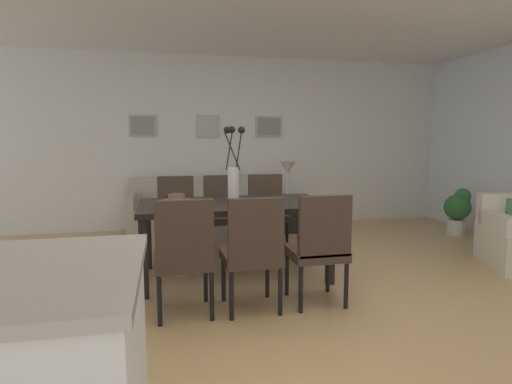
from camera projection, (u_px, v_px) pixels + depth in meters
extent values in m
plane|color=tan|center=(277.00, 304.00, 3.40)|extent=(9.00, 9.00, 0.00)
cube|color=silver|center=(222.00, 143.00, 6.39)|extent=(9.00, 0.10, 2.60)
cube|color=black|center=(234.00, 205.00, 4.03)|extent=(1.80, 0.97, 0.05)
cube|color=black|center=(301.00, 229.00, 4.67)|extent=(0.07, 0.07, 0.69)
cube|color=black|center=(148.00, 236.00, 4.31)|extent=(0.07, 0.07, 0.69)
cube|color=black|center=(330.00, 248.00, 3.85)|extent=(0.07, 0.07, 0.69)
cube|color=black|center=(144.00, 259.00, 3.49)|extent=(0.07, 0.07, 0.69)
cube|color=#3D2D23|center=(184.00, 261.00, 3.18)|extent=(0.45, 0.45, 0.08)
cube|color=#3D2D23|center=(185.00, 233.00, 2.97)|extent=(0.42, 0.07, 0.48)
cylinder|color=black|center=(206.00, 279.00, 3.44)|extent=(0.04, 0.04, 0.38)
cylinder|color=black|center=(159.00, 283.00, 3.35)|extent=(0.04, 0.04, 0.38)
cylinder|color=black|center=(212.00, 296.00, 3.08)|extent=(0.04, 0.04, 0.38)
cylinder|color=black|center=(159.00, 301.00, 2.99)|extent=(0.04, 0.04, 0.38)
cube|color=#3D2D23|center=(176.00, 221.00, 4.75)|extent=(0.46, 0.46, 0.08)
cube|color=#3D2D23|center=(176.00, 196.00, 4.90)|extent=(0.42, 0.08, 0.48)
cylinder|color=black|center=(159.00, 245.00, 4.56)|extent=(0.04, 0.04, 0.38)
cylinder|color=black|center=(193.00, 244.00, 4.62)|extent=(0.04, 0.04, 0.38)
cylinder|color=black|center=(161.00, 237.00, 4.93)|extent=(0.04, 0.04, 0.38)
cylinder|color=black|center=(193.00, 236.00, 4.99)|extent=(0.04, 0.04, 0.38)
cube|color=#3D2D23|center=(251.00, 257.00, 3.28)|extent=(0.45, 0.45, 0.08)
cube|color=#3D2D23|center=(256.00, 230.00, 3.07)|extent=(0.42, 0.07, 0.48)
cylinder|color=black|center=(267.00, 276.00, 3.54)|extent=(0.04, 0.04, 0.38)
cylinder|color=black|center=(223.00, 279.00, 3.45)|extent=(0.04, 0.04, 0.38)
cylinder|color=black|center=(280.00, 291.00, 3.17)|extent=(0.04, 0.04, 0.38)
cylinder|color=black|center=(231.00, 296.00, 3.08)|extent=(0.04, 0.04, 0.38)
cube|color=#3D2D23|center=(224.00, 219.00, 4.89)|extent=(0.46, 0.46, 0.08)
cube|color=#3D2D23|center=(221.00, 195.00, 5.04)|extent=(0.42, 0.08, 0.48)
cylinder|color=black|center=(211.00, 242.00, 4.68)|extent=(0.04, 0.04, 0.38)
cylinder|color=black|center=(244.00, 240.00, 4.78)|extent=(0.04, 0.04, 0.38)
cylinder|color=black|center=(206.00, 235.00, 5.05)|extent=(0.04, 0.04, 0.38)
cylinder|color=black|center=(237.00, 233.00, 5.15)|extent=(0.04, 0.04, 0.38)
cube|color=#3D2D23|center=(316.00, 253.00, 3.41)|extent=(0.44, 0.44, 0.08)
cube|color=#3D2D23|center=(325.00, 226.00, 3.19)|extent=(0.42, 0.06, 0.48)
cylinder|color=black|center=(328.00, 271.00, 3.66)|extent=(0.04, 0.04, 0.38)
cylinder|color=black|center=(287.00, 274.00, 3.58)|extent=(0.04, 0.04, 0.38)
cylinder|color=black|center=(346.00, 286.00, 3.30)|extent=(0.04, 0.04, 0.38)
cylinder|color=black|center=(301.00, 289.00, 3.22)|extent=(0.04, 0.04, 0.38)
cube|color=#3D2D23|center=(268.00, 217.00, 4.99)|extent=(0.46, 0.46, 0.08)
cube|color=#3D2D23|center=(265.00, 194.00, 5.15)|extent=(0.42, 0.08, 0.48)
cylinder|color=black|center=(255.00, 240.00, 4.80)|extent=(0.04, 0.04, 0.38)
cylinder|color=black|center=(287.00, 239.00, 4.87)|extent=(0.04, 0.04, 0.38)
cylinder|color=black|center=(250.00, 233.00, 5.18)|extent=(0.04, 0.04, 0.38)
cylinder|color=black|center=(280.00, 232.00, 5.24)|extent=(0.04, 0.04, 0.38)
cylinder|color=silver|center=(233.00, 185.00, 4.01)|extent=(0.11, 0.11, 0.34)
cylinder|color=black|center=(239.00, 151.00, 4.00)|extent=(0.05, 0.12, 0.37)
sphere|color=black|center=(241.00, 130.00, 3.99)|extent=(0.07, 0.07, 0.07)
cylinder|color=black|center=(229.00, 151.00, 4.01)|extent=(0.08, 0.05, 0.38)
sphere|color=black|center=(227.00, 130.00, 4.01)|extent=(0.07, 0.07, 0.07)
cylinder|color=black|center=(232.00, 151.00, 3.91)|extent=(0.15, 0.06, 0.36)
sphere|color=black|center=(232.00, 130.00, 3.85)|extent=(0.07, 0.07, 0.07)
cylinder|color=#7F705B|center=(178.00, 207.00, 3.70)|extent=(0.32, 0.32, 0.01)
cylinder|color=brown|center=(178.00, 204.00, 3.70)|extent=(0.17, 0.17, 0.06)
cylinder|color=brown|center=(178.00, 202.00, 3.70)|extent=(0.13, 0.13, 0.04)
cylinder|color=#7F705B|center=(177.00, 201.00, 4.13)|extent=(0.32, 0.32, 0.01)
cylinder|color=brown|center=(177.00, 197.00, 4.12)|extent=(0.17, 0.17, 0.06)
cylinder|color=brown|center=(177.00, 196.00, 4.12)|extent=(0.13, 0.13, 0.04)
cube|color=#B2A899|center=(204.00, 220.00, 5.87)|extent=(2.04, 0.84, 0.42)
cube|color=#B2A899|center=(201.00, 190.00, 6.15)|extent=(2.04, 0.16, 0.38)
cube|color=#B2A899|center=(270.00, 197.00, 6.04)|extent=(0.10, 0.84, 0.20)
cube|color=#B2A899|center=(132.00, 201.00, 5.62)|extent=(0.10, 0.84, 0.20)
cube|color=black|center=(287.00, 214.00, 6.09)|extent=(0.36, 0.36, 0.52)
cylinder|color=beige|center=(287.00, 194.00, 6.06)|extent=(0.12, 0.12, 0.08)
cylinder|color=beige|center=(288.00, 182.00, 6.03)|extent=(0.02, 0.02, 0.30)
cone|color=beige|center=(288.00, 168.00, 6.01)|extent=(0.22, 0.22, 0.18)
cube|color=beige|center=(498.00, 222.00, 4.34)|extent=(0.36, 0.69, 0.18)
cube|color=#B2ADA3|center=(143.00, 126.00, 6.04)|extent=(0.39, 0.02, 0.31)
cube|color=gray|center=(143.00, 126.00, 6.03)|extent=(0.34, 0.01, 0.26)
cube|color=#B2ADA3|center=(208.00, 126.00, 6.24)|extent=(0.34, 0.02, 0.34)
cube|color=#B2B2AD|center=(208.00, 126.00, 6.23)|extent=(0.29, 0.01, 0.29)
cube|color=#B2ADA3|center=(269.00, 127.00, 6.44)|extent=(0.41, 0.02, 0.32)
cube|color=gray|center=(269.00, 127.00, 6.43)|extent=(0.36, 0.01, 0.27)
cylinder|color=silver|center=(456.00, 227.00, 5.88)|extent=(0.24, 0.24, 0.22)
sphere|color=#2D6633|center=(457.00, 207.00, 5.84)|extent=(0.36, 0.36, 0.36)
sphere|color=#2D6633|center=(463.00, 196.00, 5.80)|extent=(0.22, 0.22, 0.22)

